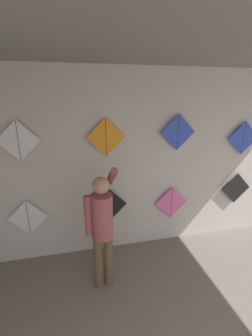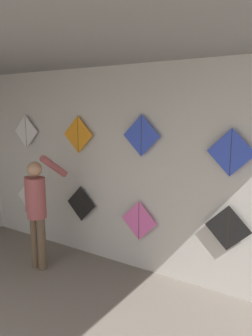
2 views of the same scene
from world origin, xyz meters
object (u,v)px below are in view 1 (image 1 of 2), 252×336
object	(u,v)px
kite_1	(109,205)
kite_6	(178,132)
kite_2	(171,203)
kite_3	(236,188)
kite_7	(243,138)
kite_0	(28,218)
shopkeeper	(102,224)
kite_4	(18,141)
kite_5	(106,137)

from	to	relation	value
kite_1	kite_6	xyz separation A→B (m)	(1.06, 0.00, 1.09)
kite_2	kite_3	world-z (taller)	kite_3
kite_7	kite_0	bearing A→B (deg)	180.00
kite_0	shopkeeper	bearing A→B (deg)	-34.94
kite_1	kite_3	size ratio (longest dim) A/B	1.00
shopkeeper	kite_1	size ratio (longest dim) A/B	2.98
kite_6	kite_4	bearing A→B (deg)	180.00
kite_2	kite_7	bearing A→B (deg)	0.00
kite_3	kite_4	size ratio (longest dim) A/B	1.00
shopkeeper	kite_2	world-z (taller)	shopkeeper
kite_1	kite_2	xyz separation A→B (m)	(1.03, 0.00, -0.07)
kite_0	kite_6	world-z (taller)	kite_6
shopkeeper	kite_2	xyz separation A→B (m)	(1.22, 0.69, -0.19)
shopkeeper	kite_3	world-z (taller)	shopkeeper
kite_5	shopkeeper	bearing A→B (deg)	-103.81
shopkeeper	kite_5	distance (m)	1.17
kite_5	kite_6	world-z (taller)	kite_6
kite_6	kite_7	world-z (taller)	kite_6
shopkeeper	kite_0	distance (m)	1.22
kite_6	kite_3	bearing A→B (deg)	0.00
kite_1	kite_3	world-z (taller)	kite_3
shopkeeper	kite_4	xyz separation A→B (m)	(-0.97, 0.69, 0.93)
shopkeeper	kite_0	size ratio (longest dim) A/B	2.98
shopkeeper	kite_3	xyz separation A→B (m)	(2.42, 0.69, -0.05)
kite_0	kite_1	world-z (taller)	kite_1
kite_4	kite_6	bearing A→B (deg)	0.00
kite_7	kite_4	bearing A→B (deg)	180.00
kite_2	kite_7	distance (m)	1.56
kite_4	kite_7	bearing A→B (deg)	0.00
kite_3	kite_7	size ratio (longest dim) A/B	1.00
kite_1	kite_2	world-z (taller)	kite_1
kite_4	kite_3	bearing A→B (deg)	0.00
kite_0	kite_4	world-z (taller)	kite_4
kite_2	kite_4	world-z (taller)	kite_4
kite_3	kite_6	bearing A→B (deg)	180.00
kite_0	kite_2	world-z (taller)	kite_0
kite_2	kite_3	size ratio (longest dim) A/B	1.00
kite_2	kite_1	bearing A→B (deg)	180.00
kite_0	kite_3	world-z (taller)	kite_3
kite_2	kite_6	bearing A→B (deg)	0.00
kite_2	kite_5	xyz separation A→B (m)	(-1.05, 0.00, 1.13)
kite_4	kite_6	size ratio (longest dim) A/B	1.00
kite_2	kite_3	bearing A→B (deg)	0.00
kite_0	kite_2	xyz separation A→B (m)	(2.21, 0.00, -0.01)
kite_7	shopkeeper	bearing A→B (deg)	-164.00
kite_6	kite_0	bearing A→B (deg)	180.00
shopkeeper	kite_3	bearing A→B (deg)	16.67
kite_6	kite_7	bearing A→B (deg)	0.00
kite_7	kite_6	bearing A→B (deg)	180.00
kite_5	kite_7	distance (m)	2.24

